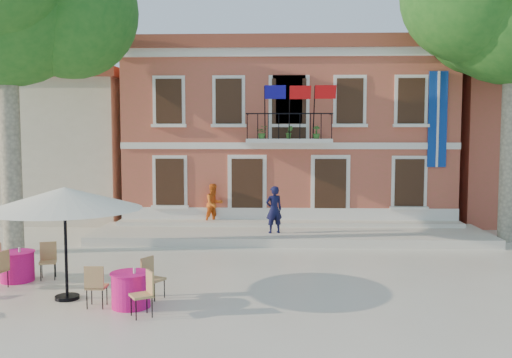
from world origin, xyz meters
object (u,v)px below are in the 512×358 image
object	(u,v)px
plane_tree_west	(5,0)
cafe_table_1	(131,288)
patio_umbrella	(64,199)
pedestrian_navy	(274,210)
cafe_table_0	(17,265)
pedestrian_orange	(214,204)

from	to	relation	value
plane_tree_west	cafe_table_1	xyz separation A→B (m)	(5.18, -5.48, -7.45)
patio_umbrella	pedestrian_navy	bearing A→B (deg)	56.36
cafe_table_0	pedestrian_navy	bearing A→B (deg)	40.28
plane_tree_west	cafe_table_1	world-z (taller)	plane_tree_west
plane_tree_west	cafe_table_0	xyz separation A→B (m)	(1.69, -3.42, -7.45)
cafe_table_1	pedestrian_navy	bearing A→B (deg)	67.96
pedestrian_navy	cafe_table_1	size ratio (longest dim) A/B	0.88
pedestrian_orange	cafe_table_0	world-z (taller)	pedestrian_orange
cafe_table_0	cafe_table_1	xyz separation A→B (m)	(3.49, -2.05, 0.00)
pedestrian_navy	cafe_table_0	xyz separation A→B (m)	(-6.58, -5.57, -0.70)
pedestrian_orange	cafe_table_0	size ratio (longest dim) A/B	0.85
pedestrian_orange	cafe_table_1	size ratio (longest dim) A/B	0.83
cafe_table_1	pedestrian_orange	bearing A→B (deg)	85.32
patio_umbrella	pedestrian_orange	distance (m)	9.32
patio_umbrella	pedestrian_orange	world-z (taller)	patio_umbrella
cafe_table_1	plane_tree_west	bearing A→B (deg)	133.41
pedestrian_navy	cafe_table_0	size ratio (longest dim) A/B	0.90
patio_umbrella	cafe_table_0	size ratio (longest dim) A/B	1.91
pedestrian_navy	cafe_table_0	bearing A→B (deg)	18.81
plane_tree_west	pedestrian_navy	world-z (taller)	plane_tree_west
patio_umbrella	pedestrian_orange	bearing A→B (deg)	74.92
patio_umbrella	cafe_table_0	xyz separation A→B (m)	(-1.86, 1.51, -1.90)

